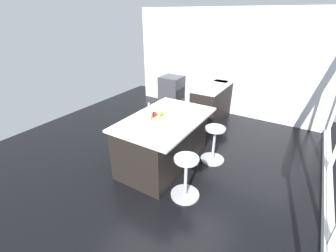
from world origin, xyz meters
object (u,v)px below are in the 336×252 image
apple_red (154,114)px  water_bottle (149,114)px  oven_range (172,91)px  stool_middle (186,178)px  cutting_board (160,116)px  apple_green (161,114)px  kitchen_island (163,141)px  stool_by_window (214,145)px

apple_red → water_bottle: (0.16, 0.01, 0.06)m
oven_range → stool_middle: 3.85m
cutting_board → water_bottle: size_ratio=1.15×
apple_red → apple_green: 0.11m
stool_middle → apple_red: bearing=-118.9°
water_bottle → kitchen_island: bearing=153.3°
apple_green → stool_middle: bearing=55.0°
kitchen_island → apple_green: 0.52m
stool_by_window → apple_red: bearing=-54.3°
cutting_board → apple_red: (0.07, -0.06, 0.05)m
stool_middle → cutting_board: 1.16m
kitchen_island → water_bottle: bearing=-26.7°
stool_by_window → water_bottle: 1.38m
apple_red → oven_range: bearing=-154.9°
water_bottle → stool_by_window: bearing=132.4°
oven_range → apple_green: 3.02m
kitchen_island → cutting_board: cutting_board is taller
kitchen_island → stool_middle: (0.56, 0.75, -0.14)m
apple_red → kitchen_island: bearing=119.8°
oven_range → apple_red: bearing=25.1°
stool_middle → apple_green: apple_green is taller
oven_range → kitchen_island: 2.99m
stool_by_window → cutting_board: size_ratio=1.92×
oven_range → water_bottle: water_bottle is taller
kitchen_island → cutting_board: size_ratio=4.92×
oven_range → water_bottle: size_ratio=2.80×
water_bottle → cutting_board: bearing=167.2°
apple_red → water_bottle: water_bottle is taller
oven_range → kitchen_island: size_ratio=0.49×
kitchen_island → apple_red: bearing=-60.2°
stool_by_window → apple_red: (0.63, -0.87, 0.66)m
oven_range → stool_middle: (3.20, 2.15, -0.11)m
oven_range → apple_red: (2.72, 1.27, 0.55)m
cutting_board → apple_red: size_ratio=4.37×
kitchen_island → stool_by_window: bearing=126.7°
stool_middle → water_bottle: bearing=-110.4°
oven_range → stool_by_window: size_ratio=1.27×
apple_red → cutting_board: bearing=137.0°
stool_by_window → cutting_board: bearing=-55.3°
stool_middle → water_bottle: water_bottle is taller
cutting_board → water_bottle: bearing=-12.8°
cutting_board → water_bottle: 0.26m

